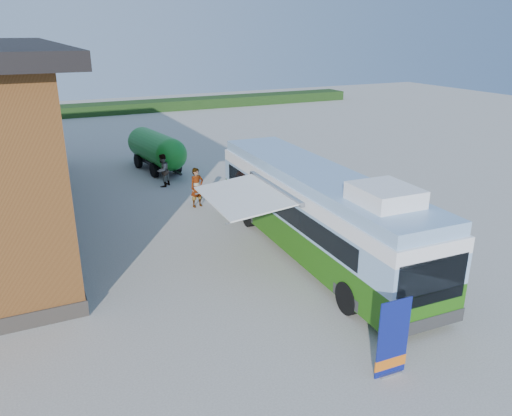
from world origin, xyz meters
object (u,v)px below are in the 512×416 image
bus (316,210)px  person_a (197,187)px  person_b (163,170)px  banner (392,345)px  slurry_tanker (156,149)px  picnic_table (392,277)px

bus → person_a: 7.40m
person_b → banner: bearing=49.7°
bus → banner: size_ratio=5.93×
slurry_tanker → bus: bearing=-89.7°
bus → person_b: bus is taller
person_a → slurry_tanker: (-0.04, 7.17, 0.37)m
picnic_table → slurry_tanker: (-2.83, 17.81, 0.70)m
person_b → slurry_tanker: slurry_tanker is taller
picnic_table → person_a: size_ratio=0.91×
bus → person_a: bearing=109.3°
banner → slurry_tanker: size_ratio=0.34×
slurry_tanker → picnic_table: bearing=-89.6°
picnic_table → banner: bearing=-115.3°
banner → person_a: 13.74m
person_a → picnic_table: bearing=-87.7°
banner → slurry_tanker: (-0.22, 20.91, 0.47)m
person_b → slurry_tanker: bearing=-142.3°
slurry_tanker → person_a: bearing=-98.3°
picnic_table → bus: bearing=114.1°
banner → picnic_table: size_ratio=1.20×
person_a → person_b: bearing=86.4°
picnic_table → person_a: person_a is taller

